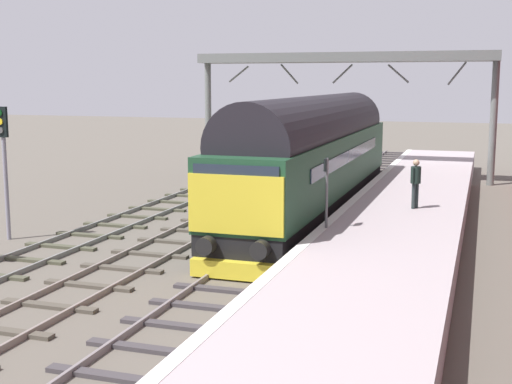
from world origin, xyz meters
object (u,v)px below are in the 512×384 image
Objects in this scene: platform_number_sign at (326,182)px; waiting_passenger at (416,179)px; diesel_locomotive at (314,154)px; signal_post_far at (4,155)px.

platform_number_sign is 1.24× the size of waiting_passenger.
diesel_locomotive reaches higher than waiting_passenger.
signal_post_far reaches higher than waiting_passenger.
signal_post_far is (-8.80, -6.68, 0.36)m from diesel_locomotive.
signal_post_far is 10.67m from platform_number_sign.
signal_post_far is 2.69× the size of waiting_passenger.
signal_post_far is 13.60m from waiting_passenger.
signal_post_far reaches higher than platform_number_sign.
diesel_locomotive reaches higher than platform_number_sign.
waiting_passenger is at bearing 19.57° from signal_post_far.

